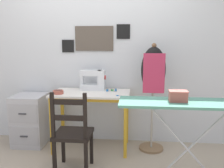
{
  "coord_description": "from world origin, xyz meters",
  "views": [
    {
      "loc": [
        0.58,
        -2.85,
        1.46
      ],
      "look_at": [
        0.28,
        0.25,
        0.89
      ],
      "focal_mm": 40.0,
      "sensor_mm": 36.0,
      "label": 1
    }
  ],
  "objects_px": {
    "fabric_bowl": "(58,92)",
    "storage_box": "(178,96)",
    "thread_spool_mid_table": "(112,90)",
    "scissors": "(120,96)",
    "wooden_chair": "(73,134)",
    "sewing_machine": "(94,81)",
    "thread_spool_near_machine": "(107,90)",
    "thread_spool_far_edge": "(116,90)",
    "dress_form": "(153,76)",
    "ironing_board": "(190,107)",
    "filing_cabinet": "(31,120)"
  },
  "relations": [
    {
      "from": "wooden_chair",
      "to": "sewing_machine",
      "type": "bearing_deg",
      "value": 81.51
    },
    {
      "from": "fabric_bowl",
      "to": "dress_form",
      "type": "distance_m",
      "value": 1.22
    },
    {
      "from": "scissors",
      "to": "thread_spool_mid_table",
      "type": "relative_size",
      "value": 2.92
    },
    {
      "from": "fabric_bowl",
      "to": "filing_cabinet",
      "type": "relative_size",
      "value": 0.19
    },
    {
      "from": "ironing_board",
      "to": "wooden_chair",
      "type": "bearing_deg",
      "value": 166.93
    },
    {
      "from": "storage_box",
      "to": "thread_spool_mid_table",
      "type": "bearing_deg",
      "value": 125.52
    },
    {
      "from": "dress_form",
      "to": "thread_spool_near_machine",
      "type": "bearing_deg",
      "value": 177.7
    },
    {
      "from": "sewing_machine",
      "to": "thread_spool_near_machine",
      "type": "xyz_separation_m",
      "value": [
        0.19,
        -0.08,
        -0.11
      ]
    },
    {
      "from": "fabric_bowl",
      "to": "thread_spool_far_edge",
      "type": "relative_size",
      "value": 3.35
    },
    {
      "from": "wooden_chair",
      "to": "storage_box",
      "type": "bearing_deg",
      "value": -13.89
    },
    {
      "from": "thread_spool_mid_table",
      "to": "scissors",
      "type": "bearing_deg",
      "value": -67.35
    },
    {
      "from": "thread_spool_mid_table",
      "to": "storage_box",
      "type": "distance_m",
      "value": 1.21
    },
    {
      "from": "thread_spool_mid_table",
      "to": "ironing_board",
      "type": "xyz_separation_m",
      "value": [
        0.81,
        -0.99,
        0.06
      ]
    },
    {
      "from": "filing_cabinet",
      "to": "wooden_chair",
      "type": "bearing_deg",
      "value": -41.05
    },
    {
      "from": "storage_box",
      "to": "wooden_chair",
      "type": "bearing_deg",
      "value": 166.11
    },
    {
      "from": "ironing_board",
      "to": "fabric_bowl",
      "type": "bearing_deg",
      "value": 152.96
    },
    {
      "from": "scissors",
      "to": "thread_spool_near_machine",
      "type": "bearing_deg",
      "value": 126.57
    },
    {
      "from": "thread_spool_near_machine",
      "to": "ironing_board",
      "type": "xyz_separation_m",
      "value": [
        0.87,
        -0.95,
        0.06
      ]
    },
    {
      "from": "wooden_chair",
      "to": "storage_box",
      "type": "relative_size",
      "value": 5.54
    },
    {
      "from": "fabric_bowl",
      "to": "sewing_machine",
      "type": "bearing_deg",
      "value": 33.85
    },
    {
      "from": "fabric_bowl",
      "to": "storage_box",
      "type": "relative_size",
      "value": 0.79
    },
    {
      "from": "wooden_chair",
      "to": "ironing_board",
      "type": "distance_m",
      "value": 1.27
    },
    {
      "from": "scissors",
      "to": "ironing_board",
      "type": "height_order",
      "value": "ironing_board"
    },
    {
      "from": "fabric_bowl",
      "to": "thread_spool_mid_table",
      "type": "height_order",
      "value": "fabric_bowl"
    },
    {
      "from": "scissors",
      "to": "thread_spool_mid_table",
      "type": "distance_m",
      "value": 0.31
    },
    {
      "from": "thread_spool_near_machine",
      "to": "filing_cabinet",
      "type": "bearing_deg",
      "value": 179.97
    },
    {
      "from": "sewing_machine",
      "to": "thread_spool_far_edge",
      "type": "height_order",
      "value": "sewing_machine"
    },
    {
      "from": "thread_spool_near_machine",
      "to": "filing_cabinet",
      "type": "xyz_separation_m",
      "value": [
        -1.08,
        0.0,
        -0.44
      ]
    },
    {
      "from": "wooden_chair",
      "to": "thread_spool_near_machine",
      "type": "bearing_deg",
      "value": 65.79
    },
    {
      "from": "fabric_bowl",
      "to": "storage_box",
      "type": "bearing_deg",
      "value": -28.57
    },
    {
      "from": "thread_spool_far_edge",
      "to": "ironing_board",
      "type": "xyz_separation_m",
      "value": [
        0.76,
        -0.97,
        0.06
      ]
    },
    {
      "from": "sewing_machine",
      "to": "thread_spool_far_edge",
      "type": "bearing_deg",
      "value": -10.64
    },
    {
      "from": "thread_spool_mid_table",
      "to": "dress_form",
      "type": "xyz_separation_m",
      "value": [
        0.53,
        -0.06,
        0.2
      ]
    },
    {
      "from": "fabric_bowl",
      "to": "filing_cabinet",
      "type": "height_order",
      "value": "fabric_bowl"
    },
    {
      "from": "wooden_chair",
      "to": "thread_spool_far_edge",
      "type": "bearing_deg",
      "value": 59.44
    },
    {
      "from": "fabric_bowl",
      "to": "scissors",
      "type": "relative_size",
      "value": 1.01
    },
    {
      "from": "thread_spool_far_edge",
      "to": "storage_box",
      "type": "bearing_deg",
      "value": -55.92
    },
    {
      "from": "ironing_board",
      "to": "filing_cabinet",
      "type": "bearing_deg",
      "value": 154.07
    },
    {
      "from": "fabric_bowl",
      "to": "ironing_board",
      "type": "distance_m",
      "value": 1.65
    },
    {
      "from": "thread_spool_mid_table",
      "to": "filing_cabinet",
      "type": "distance_m",
      "value": 1.22
    },
    {
      "from": "filing_cabinet",
      "to": "ironing_board",
      "type": "xyz_separation_m",
      "value": [
        1.94,
        -0.95,
        0.5
      ]
    },
    {
      "from": "thread_spool_far_edge",
      "to": "thread_spool_near_machine",
      "type": "bearing_deg",
      "value": -167.45
    },
    {
      "from": "ironing_board",
      "to": "sewing_machine",
      "type": "bearing_deg",
      "value": 135.9
    },
    {
      "from": "sewing_machine",
      "to": "dress_form",
      "type": "distance_m",
      "value": 0.79
    },
    {
      "from": "thread_spool_mid_table",
      "to": "sewing_machine",
      "type": "bearing_deg",
      "value": 170.94
    },
    {
      "from": "scissors",
      "to": "thread_spool_mid_table",
      "type": "xyz_separation_m",
      "value": [
        -0.12,
        0.28,
        0.01
      ]
    },
    {
      "from": "ironing_board",
      "to": "storage_box",
      "type": "distance_m",
      "value": 0.15
    },
    {
      "from": "thread_spool_far_edge",
      "to": "filing_cabinet",
      "type": "height_order",
      "value": "thread_spool_far_edge"
    },
    {
      "from": "filing_cabinet",
      "to": "storage_box",
      "type": "height_order",
      "value": "storage_box"
    },
    {
      "from": "thread_spool_far_edge",
      "to": "dress_form",
      "type": "height_order",
      "value": "dress_form"
    }
  ]
}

